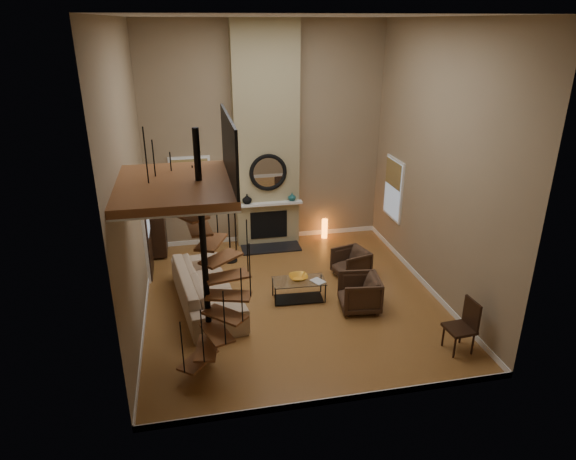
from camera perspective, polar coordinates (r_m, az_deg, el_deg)
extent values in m
cube|color=#B07639|center=(10.80, 0.43, -7.71)|extent=(6.00, 6.50, 0.01)
cube|color=#917C5E|center=(12.81, -2.60, 10.41)|extent=(6.00, 0.02, 5.50)
cube|color=#917C5E|center=(6.74, 6.24, -1.02)|extent=(6.00, 0.02, 5.50)
cube|color=#917C5E|center=(9.57, -17.46, 5.20)|extent=(0.02, 6.50, 5.50)
cube|color=#917C5E|center=(10.72, 16.49, 7.11)|extent=(0.02, 6.50, 5.50)
cube|color=silver|center=(9.33, 0.54, 22.92)|extent=(6.00, 6.50, 0.01)
cube|color=white|center=(13.62, -2.40, -0.73)|extent=(6.00, 0.02, 0.12)
cube|color=white|center=(8.20, 5.39, -18.50)|extent=(6.00, 0.02, 0.12)
cube|color=white|center=(10.64, -15.72, -8.75)|extent=(0.02, 6.50, 0.12)
cube|color=white|center=(11.68, 15.00, -5.69)|extent=(0.02, 6.50, 0.12)
cube|color=tan|center=(12.63, -2.46, 10.24)|extent=(1.60, 0.38, 5.50)
cube|color=black|center=(13.03, -1.92, -2.03)|extent=(1.50, 0.60, 0.04)
cube|color=black|center=(13.09, -2.16, 0.60)|extent=(0.95, 0.02, 0.72)
cube|color=white|center=(12.80, -2.14, 2.96)|extent=(1.70, 0.18, 0.06)
torus|color=black|center=(12.61, -2.24, 6.47)|extent=(0.94, 0.10, 0.94)
cylinder|color=white|center=(12.62, -2.25, 6.49)|extent=(0.80, 0.01, 0.80)
imported|color=black|center=(12.71, -4.63, 3.50)|extent=(0.24, 0.24, 0.25)
imported|color=#174F51|center=(12.90, 0.45, 3.76)|extent=(0.20, 0.20, 0.21)
cube|color=white|center=(12.93, -10.87, 4.87)|extent=(1.02, 0.04, 1.52)
cube|color=#8C9EB2|center=(12.91, -10.86, 4.84)|extent=(0.90, 0.01, 1.40)
cube|color=#9E8447|center=(12.84, -10.93, 5.71)|extent=(0.90, 0.01, 0.98)
cube|color=white|center=(12.76, 11.79, 4.55)|extent=(0.04, 1.02, 1.52)
cube|color=#8C9EB2|center=(12.75, 11.69, 4.55)|extent=(0.01, 0.90, 1.40)
cube|color=#9E8447|center=(12.63, 11.76, 6.21)|extent=(0.01, 0.90, 0.63)
cube|color=white|center=(11.81, -15.67, -0.13)|extent=(0.06, 1.05, 2.16)
cube|color=black|center=(11.82, -15.49, -0.23)|extent=(0.05, 0.90, 2.05)
cube|color=#8C9EB2|center=(11.67, -15.56, 1.71)|extent=(0.01, 0.60, 0.90)
cube|color=brown|center=(7.66, -12.59, 4.91)|extent=(1.70, 2.20, 0.12)
cube|color=white|center=(7.69, -12.54, 4.37)|extent=(1.70, 2.20, 0.03)
cube|color=black|center=(7.55, -6.64, 9.21)|extent=(0.04, 2.20, 0.94)
cylinder|color=black|center=(8.08, -9.42, -2.83)|extent=(0.10, 0.10, 4.02)
cube|color=brown|center=(8.73, -10.08, -14.18)|extent=(0.71, 0.78, 0.04)
cylinder|color=black|center=(8.23, -11.80, -12.83)|extent=(0.02, 0.02, 0.94)
cube|color=brown|center=(8.52, -9.09, -12.97)|extent=(0.46, 0.77, 0.04)
cylinder|color=black|center=(7.97, -9.61, -11.71)|extent=(0.02, 0.02, 0.94)
cube|color=brown|center=(8.39, -7.99, -11.37)|extent=(0.55, 0.79, 0.04)
cylinder|color=black|center=(7.85, -7.17, -9.83)|extent=(0.02, 0.02, 0.94)
cube|color=brown|center=(8.33, -7.11, -9.45)|extent=(0.75, 0.74, 0.04)
cylinder|color=black|center=(7.90, -5.23, -7.34)|extent=(0.02, 0.02, 0.94)
cube|color=brown|center=(8.34, -6.69, -7.34)|extent=(0.79, 0.53, 0.04)
cylinder|color=black|center=(8.05, -4.31, -4.57)|extent=(0.02, 0.02, 0.94)
cube|color=brown|center=(8.36, -6.84, -5.21)|extent=(0.77, 0.48, 0.04)
cylinder|color=black|center=(8.25, -4.60, -1.87)|extent=(0.02, 0.02, 0.94)
cube|color=brown|center=(8.38, -7.54, -3.19)|extent=(0.77, 0.72, 0.04)
cylinder|color=black|center=(8.43, -5.96, 0.52)|extent=(0.02, 0.02, 0.94)
cube|color=brown|center=(8.36, -8.64, -1.36)|extent=(0.58, 0.79, 0.04)
cylinder|color=black|center=(8.50, -8.06, 2.50)|extent=(0.02, 0.02, 0.94)
cube|color=brown|center=(8.28, -9.95, 0.26)|extent=(0.41, 0.75, 0.04)
cylinder|color=black|center=(8.46, -10.51, 4.09)|extent=(0.02, 0.02, 0.94)
cube|color=brown|center=(8.13, -11.20, 1.71)|extent=(0.68, 0.79, 0.04)
cylinder|color=black|center=(8.27, -12.89, 5.37)|extent=(0.02, 0.02, 0.94)
cube|color=brown|center=(7.92, -12.16, 3.08)|extent=(0.80, 0.64, 0.04)
cylinder|color=black|center=(7.96, -14.74, 6.48)|extent=(0.02, 0.02, 0.94)
cube|color=brown|center=(7.68, -12.63, 4.47)|extent=(0.72, 0.34, 0.04)
cylinder|color=black|center=(7.57, -15.67, 7.63)|extent=(0.02, 0.02, 0.94)
cube|color=black|center=(12.79, -14.56, 1.25)|extent=(0.37, 0.79, 1.77)
imported|color=tan|center=(10.49, -9.20, -6.48)|extent=(1.43, 2.82, 0.79)
imported|color=#412B1E|center=(11.59, 7.36, -3.65)|extent=(0.87, 0.86, 0.65)
imported|color=#412B1E|center=(10.38, 8.44, -7.02)|extent=(0.88, 0.86, 0.72)
cube|color=silver|center=(10.54, 1.22, -5.76)|extent=(1.12, 0.60, 0.02)
cube|color=black|center=(10.74, 1.21, -7.71)|extent=(1.02, 0.50, 0.01)
cylinder|color=black|center=(10.39, -1.43, -7.60)|extent=(0.03, 0.03, 0.40)
cylinder|color=black|center=(10.55, 4.23, -7.15)|extent=(0.03, 0.03, 0.40)
cylinder|color=black|center=(10.77, -1.73, -6.44)|extent=(0.03, 0.03, 0.40)
cylinder|color=black|center=(10.92, 3.72, -6.03)|extent=(0.03, 0.03, 0.40)
imported|color=gold|center=(10.55, 1.17, -5.35)|extent=(0.39, 0.39, 0.10)
imported|color=gray|center=(10.47, 3.28, -5.84)|extent=(0.32, 0.35, 0.03)
cylinder|color=black|center=(12.46, -6.47, -3.41)|extent=(0.34, 0.34, 0.03)
cylinder|color=black|center=(12.14, -6.63, -0.07)|extent=(0.04, 0.04, 1.44)
cylinder|color=#F2E5C6|center=(11.87, -6.79, 3.27)|extent=(0.37, 0.37, 0.30)
cylinder|color=orange|center=(13.64, 4.13, 0.13)|extent=(0.15, 0.15, 0.55)
cube|color=black|center=(9.51, 18.72, -10.48)|extent=(0.50, 0.50, 0.05)
cube|color=black|center=(9.49, 19.95, -8.90)|extent=(0.08, 0.44, 0.55)
cylinder|color=black|center=(9.42, 18.23, -12.42)|extent=(0.04, 0.04, 0.44)
cylinder|color=black|center=(9.61, 20.06, -11.95)|extent=(0.04, 0.04, 0.44)
cylinder|color=black|center=(9.66, 17.05, -11.31)|extent=(0.04, 0.04, 0.44)
cylinder|color=black|center=(9.84, 18.85, -10.87)|extent=(0.04, 0.04, 0.44)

